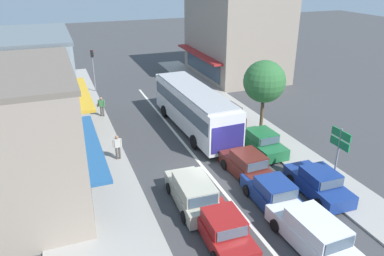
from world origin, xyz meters
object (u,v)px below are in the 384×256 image
Objects in this scene: hatchback_adjacent_lane_trail at (246,165)px; pedestrian_with_handbag_near at (101,105)px; parked_sedan_kerb_front at (318,183)px; directional_road_sign at (340,144)px; wagon_queue_far_back at (193,193)px; parked_hatchback_kerb_third at (226,115)px; wagon_queue_gap_filler at (312,232)px; parked_sedan_kerb_second at (261,142)px; city_bus at (194,106)px; sedan_behind_bus_near at (223,229)px; traffic_light_downstreet at (93,64)px; pedestrian_browsing_midblock at (117,146)px; street_tree_right at (264,82)px; sedan_behind_bus_mid at (274,195)px.

hatchback_adjacent_lane_trail is 2.32× the size of pedestrian_with_handbag_near.
parked_sedan_kerb_front is 2.38m from directional_road_sign.
parked_hatchback_kerb_third is at bearing 55.80° from wagon_queue_far_back.
parked_hatchback_kerb_third is 2.30× the size of pedestrian_with_handbag_near.
parked_sedan_kerb_second is at bearing 73.36° from wagon_queue_gap_filler.
city_bus is at bearing 106.54° from parked_sedan_kerb_front.
wagon_queue_far_back is 1.00× the size of wagon_queue_gap_filler.
sedan_behind_bus_near is 24.35m from traffic_light_downstreet.
hatchback_adjacent_lane_trail is 0.89× the size of parked_sedan_kerb_second.
hatchback_adjacent_lane_trail reaches higher than parked_sedan_kerb_second.
wagon_queue_gap_filler is at bearing -92.05° from hatchback_adjacent_lane_trail.
sedan_behind_bus_near is 3.91m from wagon_queue_gap_filler.
traffic_light_downstreet is at bearing 88.02° from pedestrian_browsing_midblock.
hatchback_adjacent_lane_trail is 4.14m from parked_sedan_kerb_front.
directional_road_sign reaches higher than parked_sedan_kerb_second.
street_tree_right is at bearing 39.89° from wagon_queue_far_back.
wagon_queue_gap_filler is 4.45m from parked_sedan_kerb_front.
directional_road_sign is at bearing 4.07° from sedan_behind_bus_mid.
parked_sedan_kerb_second is at bearing -120.42° from street_tree_right.
street_tree_right is at bearing -35.65° from pedestrian_with_handbag_near.
hatchback_adjacent_lane_trail is 0.68× the size of street_tree_right.
parked_sedan_kerb_front is 24.28m from traffic_light_downstreet.
sedan_behind_bus_mid is (-0.14, -3.21, -0.05)m from hatchback_adjacent_lane_trail.
pedestrian_browsing_midblock reaches higher than wagon_queue_far_back.
directional_road_sign reaches higher than sedan_behind_bus_mid.
pedestrian_with_handbag_near is (-10.53, 15.28, -1.64)m from directional_road_sign.
wagon_queue_gap_filler is at bearing -91.58° from sedan_behind_bus_mid.
pedestrian_with_handbag_near is at bearing 124.57° from directional_road_sign.
parked_hatchback_kerb_third is at bearing 76.90° from sedan_behind_bus_mid.
pedestrian_browsing_midblock is at bearing -91.98° from traffic_light_downstreet.
city_bus reaches higher than wagon_queue_far_back.
parked_sedan_kerb_second is (2.86, -4.96, -1.22)m from city_bus.
traffic_light_downstreet is at bearing 126.72° from parked_hatchback_kerb_third.
parked_sedan_kerb_second is at bearing -60.02° from city_bus.
hatchback_adjacent_lane_trail is at bearing -128.27° from street_tree_right.
pedestrian_browsing_midblock reaches higher than parked_sedan_kerb_front.
pedestrian_with_handbag_near is at bearing 108.72° from wagon_queue_gap_filler.
parked_sedan_kerb_front is 2.60× the size of pedestrian_browsing_midblock.
hatchback_adjacent_lane_trail is 3.21m from sedan_behind_bus_mid.
hatchback_adjacent_lane_trail and parked_hatchback_kerb_third have the same top height.
sedan_behind_bus_mid is at bearing 23.48° from sedan_behind_bus_near.
sedan_behind_bus_mid is 9.61m from street_tree_right.
traffic_light_downstreet is at bearing 103.09° from wagon_queue_gap_filler.
street_tree_right is (3.84, 4.87, 3.32)m from hatchback_adjacent_lane_trail.
pedestrian_with_handbag_near is (-6.47, 15.57, 0.40)m from sedan_behind_bus_mid.
pedestrian_with_handbag_near is at bearing 99.42° from sedan_behind_bus_near.
parked_sedan_kerb_front is at bearing 14.36° from sedan_behind_bus_near.
parked_sedan_kerb_front is (2.95, 3.34, -0.08)m from wagon_queue_gap_filler.
pedestrian_browsing_midblock reaches higher than sedan_behind_bus_mid.
traffic_light_downstreet is (-2.22, 21.04, 2.11)m from wagon_queue_far_back.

